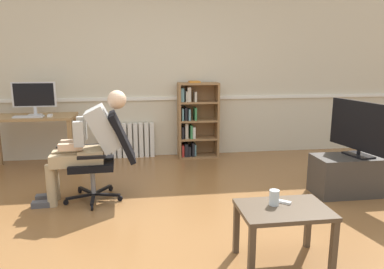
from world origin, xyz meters
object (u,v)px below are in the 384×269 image
at_px(office_chair, 106,153).
at_px(drinking_glass, 274,198).
at_px(keyboard, 29,117).
at_px(bookshelf, 195,121).
at_px(computer_desk, 32,124).
at_px(computer_mouse, 50,116).
at_px(tv_stand, 356,175).
at_px(imac_monitor, 34,96).
at_px(tv_screen, 361,128).
at_px(person_seated, 89,143).
at_px(spare_remote, 281,201).
at_px(coffee_table, 283,217).
at_px(radiator, 127,140).

xyz_separation_m(office_chair, drinking_glass, (1.37, -1.45, -0.02)).
xyz_separation_m(keyboard, bookshelf, (2.34, 0.43, -0.19)).
height_order(computer_desk, computer_mouse, computer_mouse).
bearing_deg(keyboard, computer_desk, 94.42).
distance_m(computer_desk, office_chair, 1.74).
height_order(bookshelf, drinking_glass, bookshelf).
bearing_deg(tv_stand, keyboard, 160.15).
bearing_deg(drinking_glass, office_chair, 133.28).
distance_m(bookshelf, drinking_glass, 3.07).
bearing_deg(imac_monitor, tv_screen, -22.78).
relative_size(computer_mouse, tv_stand, 0.10).
distance_m(keyboard, person_seated, 1.52).
bearing_deg(person_seated, computer_mouse, -154.16).
xyz_separation_m(imac_monitor, tv_screen, (3.91, -1.64, -0.25)).
height_order(computer_mouse, spare_remote, computer_mouse).
bearing_deg(keyboard, person_seated, -51.83).
height_order(tv_stand, spare_remote, spare_remote).
distance_m(keyboard, coffee_table, 3.72).
bearing_deg(keyboard, computer_mouse, 4.17).
relative_size(computer_mouse, radiator, 0.12).
xyz_separation_m(imac_monitor, coffee_table, (2.49, -2.91, -0.65)).
relative_size(computer_mouse, spare_remote, 0.67).
bearing_deg(computer_mouse, tv_stand, -21.48).
height_order(keyboard, person_seated, person_seated).
relative_size(office_chair, spare_remote, 6.50).
xyz_separation_m(keyboard, tv_screen, (3.94, -1.42, 0.01)).
distance_m(computer_mouse, spare_remote, 3.48).
bearing_deg(coffee_table, computer_desk, 131.89).
bearing_deg(person_seated, bookshelf, 136.30).
xyz_separation_m(imac_monitor, spare_remote, (2.51, -2.81, -0.57)).
bearing_deg(office_chair, bookshelf, 139.83).
bearing_deg(tv_stand, computer_desk, 158.42).
height_order(keyboard, tv_stand, keyboard).
bearing_deg(keyboard, radiator, 22.45).
xyz_separation_m(computer_desk, keyboard, (0.01, -0.14, 0.13)).
xyz_separation_m(imac_monitor, computer_mouse, (0.24, -0.20, -0.25)).
xyz_separation_m(computer_mouse, tv_screen, (3.67, -1.44, 0.00)).
bearing_deg(person_seated, imac_monitor, -150.23).
height_order(radiator, spare_remote, radiator).
height_order(office_chair, tv_stand, office_chair).
bearing_deg(coffee_table, keyboard, 133.21).
relative_size(computer_mouse, bookshelf, 0.08).
xyz_separation_m(computer_mouse, bookshelf, (2.06, 0.41, -0.20)).
xyz_separation_m(computer_mouse, spare_remote, (2.27, -2.61, -0.31)).
relative_size(imac_monitor, tv_stand, 0.59).
height_order(computer_desk, spare_remote, computer_desk).
distance_m(keyboard, tv_stand, 4.22).
relative_size(bookshelf, radiator, 1.43).
distance_m(computer_desk, tv_stand, 4.27).
xyz_separation_m(office_chair, tv_screen, (2.83, -0.24, 0.25)).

